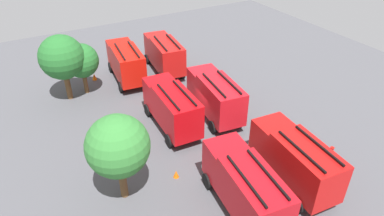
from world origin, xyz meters
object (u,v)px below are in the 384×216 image
fire_truck_2 (164,53)px  traffic_cone_1 (179,60)px  traffic_cone_2 (94,77)px  fire_truck_1 (215,95)px  firefighter_2 (330,156)px  traffic_cone_0 (176,174)px  fire_truck_0 (295,158)px  tree_3 (81,61)px  firefighter_0 (238,99)px  tree_1 (118,146)px  fire_truck_4 (171,106)px  fire_truck_3 (245,185)px  fire_truck_5 (126,61)px  tree_2 (62,58)px  firefighter_1 (179,52)px

fire_truck_2 → traffic_cone_1: bearing=-56.8°
traffic_cone_2 → fire_truck_1: bearing=-148.4°
firefighter_2 → traffic_cone_0: size_ratio=3.07×
traffic_cone_1 → traffic_cone_2: traffic_cone_1 is taller
fire_truck_0 → tree_3: bearing=29.8°
firefighter_0 → tree_1: bearing=54.0°
traffic_cone_2 → fire_truck_4: bearing=-164.4°
fire_truck_3 → firefighter_0: fire_truck_3 is taller
firefighter_0 → traffic_cone_2: bearing=-18.2°
firefighter_0 → tree_1: (-5.13, 12.85, 3.23)m
traffic_cone_0 → fire_truck_5: bearing=-8.1°
firefighter_0 → firefighter_2: 9.84m
tree_3 → traffic_cone_0: 15.55m
fire_truck_2 → traffic_cone_2: bearing=83.2°
firefighter_0 → traffic_cone_2: firefighter_0 is taller
firefighter_0 → fire_truck_1: bearing=32.8°
fire_truck_5 → tree_3: tree_3 is taller
tree_3 → tree_2: bearing=101.3°
fire_truck_1 → firefighter_1: fire_truck_1 is taller
fire_truck_1 → traffic_cone_1: bearing=-4.3°
firefighter_0 → tree_1: 14.21m
fire_truck_0 → firefighter_0: (9.60, -2.40, -1.24)m
traffic_cone_1 → fire_truck_3: bearing=162.8°
traffic_cone_0 → traffic_cone_1: bearing=-28.2°
fire_truck_3 → tree_1: (4.84, 6.06, 1.99)m
tree_1 → traffic_cone_2: (17.14, -2.92, -3.80)m
fire_truck_4 → traffic_cone_0: 6.30m
fire_truck_5 → firefighter_1: (1.68, -7.06, -1.13)m
fire_truck_4 → tree_2: bearing=38.2°
fire_truck_5 → firefighter_1: fire_truck_5 is taller
traffic_cone_2 → fire_truck_5: bearing=-120.5°
fire_truck_2 → traffic_cone_1: 3.16m
fire_truck_4 → firefighter_1: bearing=-26.8°
fire_truck_2 → fire_truck_5: same height
firefighter_2 → traffic_cone_0: firefighter_2 is taller
tree_3 → firefighter_2: bearing=-147.5°
tree_3 → fire_truck_3: bearing=-167.0°
fire_truck_0 → traffic_cone_2: size_ratio=10.48×
fire_truck_0 → fire_truck_3: size_ratio=0.99×
firefighter_0 → tree_1: tree_1 is taller
traffic_cone_2 → firefighter_0: bearing=-140.4°
fire_truck_4 → traffic_cone_2: size_ratio=10.41×
fire_truck_2 → traffic_cone_2: fire_truck_2 is taller
traffic_cone_2 → traffic_cone_1: bearing=-94.2°
tree_1 → traffic_cone_2: bearing=-9.7°
firefighter_1 → tree_2: tree_2 is taller
fire_truck_5 → fire_truck_2: bearing=-84.5°
fire_truck_5 → firefighter_0: size_ratio=4.51×
fire_truck_5 → firefighter_0: bearing=-139.6°
fire_truck_5 → tree_1: size_ratio=1.20×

